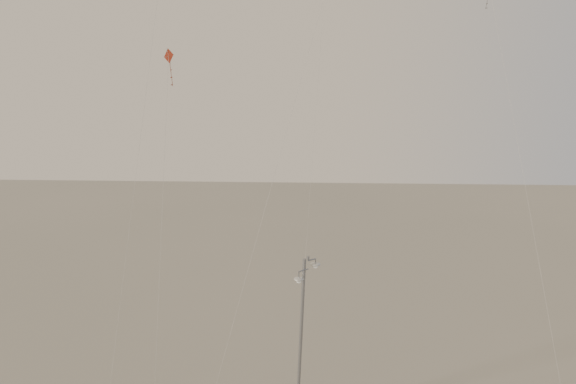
{
  "coord_description": "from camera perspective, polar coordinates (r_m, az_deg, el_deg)",
  "views": [
    {
      "loc": [
        0.63,
        -21.47,
        17.16
      ],
      "look_at": [
        -0.89,
        5.0,
        12.1
      ],
      "focal_mm": 28.0,
      "sensor_mm": 36.0,
      "label": 1
    }
  ],
  "objects": [
    {
      "name": "street_lamp",
      "position": [
        24.92,
        1.78,
        -18.0
      ],
      "size": [
        1.36,
        1.23,
        9.67
      ],
      "color": "gray",
      "rests_on": "ground"
    },
    {
      "name": "kite_0",
      "position": [
        31.63,
        -16.36,
        21.4
      ],
      "size": [
        3.36,
        7.43,
        30.04
      ],
      "rotation": [
        0.0,
        0.0,
        0.49
      ],
      "color": "maroon",
      "rests_on": "ground"
    },
    {
      "name": "kite_1",
      "position": [
        27.79,
        3.75,
        20.64
      ],
      "size": [
        8.39,
        4.57,
        29.97
      ],
      "rotation": [
        0.0,
        0.0,
        -1.03
      ],
      "color": "#332E2A",
      "rests_on": "ground"
    },
    {
      "name": "kite_3",
      "position": [
        24.95,
        -15.3,
        6.28
      ],
      "size": [
        1.3,
        3.12,
        20.16
      ],
      "rotation": [
        0.0,
        0.0,
        -0.3
      ],
      "color": "maroon",
      "rests_on": "ground"
    },
    {
      "name": "kite_4",
      "position": [
        35.35,
        26.11,
        11.67
      ],
      "size": [
        3.31,
        9.25,
        25.72
      ],
      "rotation": [
        0.0,
        0.0,
        1.51
      ],
      "color": "#332E2A",
      "rests_on": "ground"
    }
  ]
}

